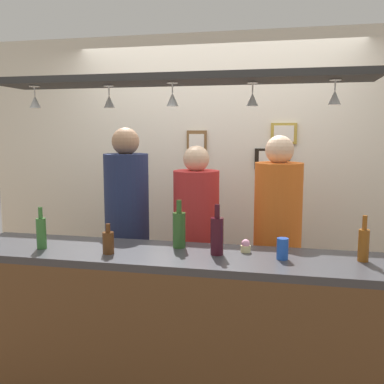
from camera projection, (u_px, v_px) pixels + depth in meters
ground_plane at (189, 380)px, 3.10m from camera, size 8.00×8.00×0.00m
back_wall at (215, 181)px, 3.99m from camera, size 4.40×0.06×2.60m
bar_counter at (170, 316)px, 2.51m from camera, size 2.70×0.55×1.02m
overhead_glass_rack at (177, 79)px, 2.53m from camera, size 2.20×0.36×0.04m
hanging_wineglass_far_left at (35, 101)px, 2.69m from camera, size 0.07×0.07×0.13m
hanging_wineglass_left at (109, 101)px, 2.67m from camera, size 0.07×0.07×0.13m
hanging_wineglass_center_left at (172, 99)px, 2.50m from camera, size 0.07×0.07×0.13m
hanging_wineglass_center at (252, 99)px, 2.50m from camera, size 0.07×0.07×0.13m
hanging_wineglass_center_right at (335, 97)px, 2.36m from camera, size 0.07×0.07×0.13m
person_left_navy_shirt at (127, 219)px, 3.39m from camera, size 0.34×0.34×1.77m
person_middle_red_shirt at (196, 233)px, 3.29m from camera, size 0.34×0.34×1.64m
person_right_orange_shirt at (277, 230)px, 3.15m from camera, size 0.34×0.34×1.72m
bottle_beer_brown_stubby at (108, 242)px, 2.60m from camera, size 0.07×0.07×0.18m
bottle_wine_dark_red at (217, 235)px, 2.57m from camera, size 0.08×0.08×0.30m
bottle_beer_green_import at (41, 232)px, 2.71m from camera, size 0.06×0.06×0.26m
bottle_champagne_green at (179, 229)px, 2.73m from camera, size 0.08×0.08×0.30m
bottle_beer_amber_tall at (364, 244)px, 2.44m from camera, size 0.06×0.06×0.26m
drink_can at (282, 249)px, 2.48m from camera, size 0.07×0.07×0.12m
cupcake at (246, 246)px, 2.63m from camera, size 0.06×0.06×0.08m
picture_frame_crest at (197, 145)px, 3.93m from camera, size 0.18×0.02×0.26m
picture_frame_upper_small at (284, 134)px, 3.76m from camera, size 0.22×0.02×0.18m
picture_frame_lower_pair at (272, 159)px, 3.81m from camera, size 0.30×0.02×0.18m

